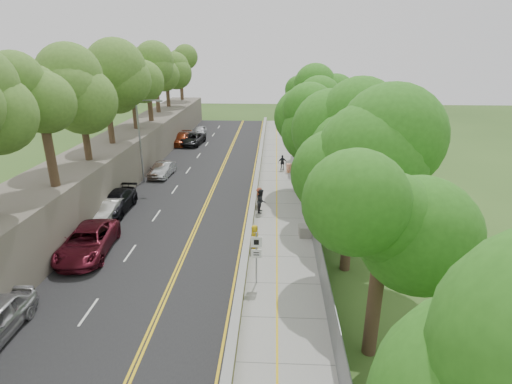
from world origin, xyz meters
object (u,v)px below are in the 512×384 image
Objects in this scene: construction_barrel at (289,168)px; concrete_block at (307,231)px; painter_0 at (255,237)px; person_far at (282,162)px; streetlight at (142,135)px; signpost at (256,252)px; car_2 at (87,242)px; car_1 at (109,210)px.

construction_barrel is 0.79× the size of concrete_block.
person_far is (2.05, 17.64, -0.02)m from painter_0.
streetlight reaches higher than signpost.
person_far is at bearing 50.28° from car_2.
car_2 is (-13.23, -17.99, 0.37)m from construction_barrel.
signpost reaches higher than car_2.
construction_barrel is 0.56× the size of person_far.
signpost reaches higher than painter_0.
streetlight is at bearing -164.68° from construction_barrel.
car_1 is 18.95m from person_far.
concrete_block is at bearing 6.76° from car_2.
streetlight is 20.72m from signpost.
concrete_block is at bearing 90.03° from person_far.
painter_0 is at bearing -16.85° from car_1.
construction_barrel is (13.92, 3.81, -4.14)m from streetlight.
concrete_block is at bearing -61.97° from painter_0.
car_2 is 3.65× the size of painter_0.
signpost is 11.24m from car_2.
car_1 reaches higher than concrete_block.
streetlight is 2.58× the size of signpost.
streetlight is at bearing 124.08° from signpost.
construction_barrel reaches higher than concrete_block.
person_far is at bearing 128.42° from construction_barrel.
signpost is at bearing -55.92° from streetlight.
person_far is at bearing 48.66° from car_1.
person_far is (12.57, 18.82, -0.02)m from car_2.
painter_0 is at bearing -99.15° from construction_barrel.
painter_0 is at bearing 94.27° from signpost.
person_far is at bearing 95.48° from concrete_block.
signpost is at bearing 79.94° from person_far.
signpost is 4.17m from painter_0.
car_1 is (-14.06, -12.57, 0.23)m from construction_barrel.
painter_0 is at bearing -49.22° from streetlight.
streetlight is 15.01m from construction_barrel.
car_2 is (0.69, -14.18, -3.76)m from streetlight.
streetlight is at bearing 13.85° from person_far.
car_1 is (-11.65, 8.26, -1.23)m from signpost.
signpost reaches higher than concrete_block.
construction_barrel is at bearing 93.25° from concrete_block.
car_2 is 10.59m from painter_0.
painter_0 is (10.52, 1.18, -0.00)m from car_2.
signpost is 0.51× the size of car_2.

